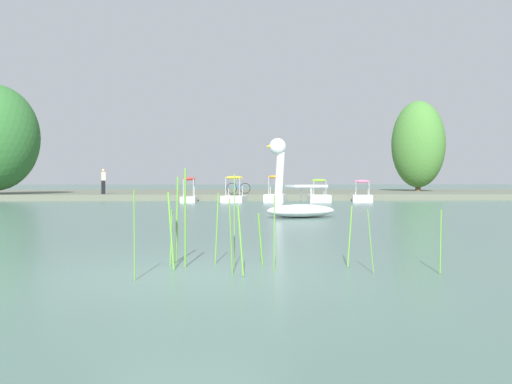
{
  "coord_description": "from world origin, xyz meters",
  "views": [
    {
      "loc": [
        0.55,
        -8.17,
        1.31
      ],
      "look_at": [
        1.96,
        19.45,
        0.78
      ],
      "focal_mm": 41.04,
      "sensor_mm": 36.0,
      "label": 1
    }
  ],
  "objects_px": {
    "pedal_boat_orange": "(275,195)",
    "tree_willow_overhanging": "(418,144)",
    "swan_boat": "(297,200)",
    "pedal_boat_red": "(189,195)",
    "person_on_path": "(103,181)",
    "pedal_boat_pink": "(362,195)",
    "bicycle_parked": "(238,188)",
    "pedal_boat_yellow": "(234,195)",
    "pedal_boat_lime": "(319,195)"
  },
  "relations": [
    {
      "from": "pedal_boat_orange",
      "to": "tree_willow_overhanging",
      "type": "xyz_separation_m",
      "value": [
        14.0,
        14.92,
        4.15
      ]
    },
    {
      "from": "swan_boat",
      "to": "pedal_boat_pink",
      "type": "distance_m",
      "value": 16.72
    },
    {
      "from": "pedal_boat_orange",
      "to": "tree_willow_overhanging",
      "type": "height_order",
      "value": "tree_willow_overhanging"
    },
    {
      "from": "pedal_boat_red",
      "to": "pedal_boat_pink",
      "type": "xyz_separation_m",
      "value": [
        10.83,
        0.26,
        -0.01
      ]
    },
    {
      "from": "pedal_boat_yellow",
      "to": "bicycle_parked",
      "type": "distance_m",
      "value": 4.91
    },
    {
      "from": "person_on_path",
      "to": "pedal_boat_pink",
      "type": "bearing_deg",
      "value": -11.83
    },
    {
      "from": "bicycle_parked",
      "to": "pedal_boat_red",
      "type": "bearing_deg",
      "value": -121.87
    },
    {
      "from": "pedal_boat_pink",
      "to": "pedal_boat_orange",
      "type": "bearing_deg",
      "value": -179.13
    },
    {
      "from": "tree_willow_overhanging",
      "to": "bicycle_parked",
      "type": "xyz_separation_m",
      "value": [
        -16.2,
        -10.03,
        -3.76
      ]
    },
    {
      "from": "pedal_boat_orange",
      "to": "tree_willow_overhanging",
      "type": "bearing_deg",
      "value": 46.83
    },
    {
      "from": "pedal_boat_yellow",
      "to": "bicycle_parked",
      "type": "bearing_deg",
      "value": 85.73
    },
    {
      "from": "pedal_boat_orange",
      "to": "bicycle_parked",
      "type": "bearing_deg",
      "value": 114.26
    },
    {
      "from": "pedal_boat_orange",
      "to": "pedal_boat_pink",
      "type": "height_order",
      "value": "pedal_boat_orange"
    },
    {
      "from": "pedal_boat_orange",
      "to": "pedal_boat_pink",
      "type": "relative_size",
      "value": 1.02
    },
    {
      "from": "pedal_boat_red",
      "to": "swan_boat",
      "type": "bearing_deg",
      "value": -72.58
    },
    {
      "from": "pedal_boat_red",
      "to": "pedal_boat_orange",
      "type": "distance_m",
      "value": 5.35
    },
    {
      "from": "pedal_boat_red",
      "to": "bicycle_parked",
      "type": "xyz_separation_m",
      "value": [
        3.15,
        5.06,
        0.38
      ]
    },
    {
      "from": "pedal_boat_yellow",
      "to": "pedal_boat_pink",
      "type": "distance_m",
      "value": 8.05
    },
    {
      "from": "pedal_boat_red",
      "to": "person_on_path",
      "type": "height_order",
      "value": "person_on_path"
    },
    {
      "from": "swan_boat",
      "to": "pedal_boat_red",
      "type": "bearing_deg",
      "value": 107.42
    },
    {
      "from": "tree_willow_overhanging",
      "to": "pedal_boat_red",
      "type": "bearing_deg",
      "value": -142.03
    },
    {
      "from": "pedal_boat_lime",
      "to": "swan_boat",
      "type": "bearing_deg",
      "value": -101.89
    },
    {
      "from": "swan_boat",
      "to": "person_on_path",
      "type": "bearing_deg",
      "value": 119.46
    },
    {
      "from": "pedal_boat_pink",
      "to": "tree_willow_overhanging",
      "type": "xyz_separation_m",
      "value": [
        8.51,
        14.84,
        4.16
      ]
    },
    {
      "from": "pedal_boat_pink",
      "to": "person_on_path",
      "type": "distance_m",
      "value": 17.21
    },
    {
      "from": "tree_willow_overhanging",
      "to": "person_on_path",
      "type": "height_order",
      "value": "tree_willow_overhanging"
    },
    {
      "from": "tree_willow_overhanging",
      "to": "person_on_path",
      "type": "distance_m",
      "value": 27.94
    },
    {
      "from": "tree_willow_overhanging",
      "to": "person_on_path",
      "type": "relative_size",
      "value": 4.69
    },
    {
      "from": "pedal_boat_red",
      "to": "bicycle_parked",
      "type": "height_order",
      "value": "pedal_boat_red"
    },
    {
      "from": "pedal_boat_lime",
      "to": "tree_willow_overhanging",
      "type": "relative_size",
      "value": 0.28
    },
    {
      "from": "pedal_boat_red",
      "to": "tree_willow_overhanging",
      "type": "bearing_deg",
      "value": 37.97
    },
    {
      "from": "swan_boat",
      "to": "person_on_path",
      "type": "xyz_separation_m",
      "value": [
        -10.8,
        19.12,
        0.67
      ]
    },
    {
      "from": "pedal_boat_yellow",
      "to": "pedal_boat_lime",
      "type": "bearing_deg",
      "value": 1.73
    },
    {
      "from": "swan_boat",
      "to": "pedal_boat_red",
      "type": "distance_m",
      "value": 16.07
    },
    {
      "from": "pedal_boat_pink",
      "to": "tree_willow_overhanging",
      "type": "bearing_deg",
      "value": 60.16
    },
    {
      "from": "pedal_boat_red",
      "to": "pedal_boat_orange",
      "type": "xyz_separation_m",
      "value": [
        5.35,
        0.18,
        -0.0
      ]
    },
    {
      "from": "pedal_boat_lime",
      "to": "bicycle_parked",
      "type": "bearing_deg",
      "value": 136.41
    },
    {
      "from": "pedal_boat_yellow",
      "to": "swan_boat",
      "type": "bearing_deg",
      "value": -82.55
    },
    {
      "from": "pedal_boat_orange",
      "to": "person_on_path",
      "type": "bearing_deg",
      "value": 162.35
    },
    {
      "from": "swan_boat",
      "to": "pedal_boat_pink",
      "type": "height_order",
      "value": "swan_boat"
    },
    {
      "from": "swan_boat",
      "to": "tree_willow_overhanging",
      "type": "height_order",
      "value": "tree_willow_overhanging"
    },
    {
      "from": "bicycle_parked",
      "to": "swan_boat",
      "type": "bearing_deg",
      "value": -85.34
    },
    {
      "from": "tree_willow_overhanging",
      "to": "bicycle_parked",
      "type": "height_order",
      "value": "tree_willow_overhanging"
    },
    {
      "from": "pedal_boat_pink",
      "to": "pedal_boat_lime",
      "type": "bearing_deg",
      "value": 178.33
    },
    {
      "from": "pedal_boat_orange",
      "to": "pedal_boat_pink",
      "type": "bearing_deg",
      "value": 0.87
    },
    {
      "from": "pedal_boat_pink",
      "to": "swan_boat",
      "type": "bearing_deg",
      "value": -111.12
    },
    {
      "from": "pedal_boat_red",
      "to": "pedal_boat_yellow",
      "type": "relative_size",
      "value": 0.79
    },
    {
      "from": "swan_boat",
      "to": "pedal_boat_lime",
      "type": "bearing_deg",
      "value": 78.11
    },
    {
      "from": "pedal_boat_red",
      "to": "person_on_path",
      "type": "xyz_separation_m",
      "value": [
        -5.99,
        3.78,
        0.89
      ]
    },
    {
      "from": "pedal_boat_yellow",
      "to": "person_on_path",
      "type": "relative_size",
      "value": 1.36
    }
  ]
}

